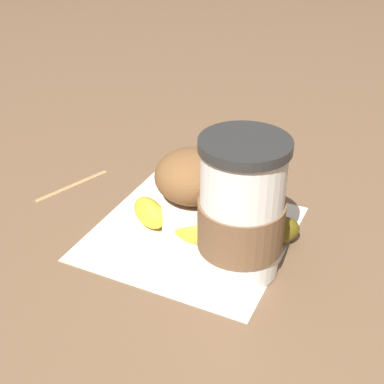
% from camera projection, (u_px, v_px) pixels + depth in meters
% --- Properties ---
extents(ground_plane, '(3.00, 3.00, 0.00)m').
position_uv_depth(ground_plane, '(192.00, 233.00, 0.62)').
color(ground_plane, brown).
extents(paper_napkin, '(0.27, 0.27, 0.00)m').
position_uv_depth(paper_napkin, '(192.00, 232.00, 0.62)').
color(paper_napkin, white).
rests_on(paper_napkin, ground_plane).
extents(coffee_cup, '(0.09, 0.09, 0.15)m').
position_uv_depth(coffee_cup, '(241.00, 212.00, 0.53)').
color(coffee_cup, white).
rests_on(coffee_cup, paper_napkin).
extents(muffin, '(0.08, 0.08, 0.10)m').
position_uv_depth(muffin, '(192.00, 189.00, 0.60)').
color(muffin, white).
rests_on(muffin, paper_napkin).
extents(banana, '(0.20, 0.08, 0.03)m').
position_uv_depth(banana, '(210.00, 227.00, 0.60)').
color(banana, gold).
rests_on(banana, paper_napkin).
extents(wooden_stirrer, '(0.07, 0.09, 0.00)m').
position_uv_depth(wooden_stirrer, '(72.00, 185.00, 0.71)').
color(wooden_stirrer, tan).
rests_on(wooden_stirrer, ground_plane).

